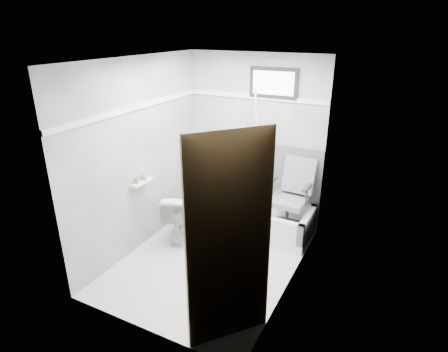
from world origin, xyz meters
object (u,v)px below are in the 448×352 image
Objects in this scene: office_chair at (288,196)px; soap_bottle_a at (137,179)px; bathtub at (257,217)px; door at (241,270)px; toilet at (181,216)px; soap_bottle_b at (144,176)px.

soap_bottle_a is (-1.58, -1.14, 0.36)m from office_chair.
bathtub is 0.75× the size of door.
office_chair is at bearing 35.82° from soap_bottle_a.
office_chair is 1.47m from toilet.
office_chair is 0.48× the size of door.
soap_bottle_b is (-1.92, 1.26, -0.04)m from door.
bathtub is at bearing 39.13° from soap_bottle_b.
toilet is at bearing 135.66° from door.
door is (0.75, -2.21, 0.79)m from bathtub.
soap_bottle_b is (-0.32, -0.31, 0.63)m from toilet.
bathtub is 2.46m from door.
bathtub is at bearing -169.80° from office_chair.
office_chair is at bearing 98.50° from door.
soap_bottle_a is at bearing -140.90° from office_chair.
soap_bottle_a reaches higher than bathtub.
soap_bottle_a is at bearing 34.93° from toilet.
soap_bottle_a reaches higher than soap_bottle_b.
soap_bottle_b is (0.00, 0.14, -0.01)m from soap_bottle_a.
toilet is 0.77m from soap_bottle_b.
door reaches higher than bathtub.
toilet is at bearing -142.75° from bathtub.
soap_bottle_a is 1.02× the size of soap_bottle_b.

